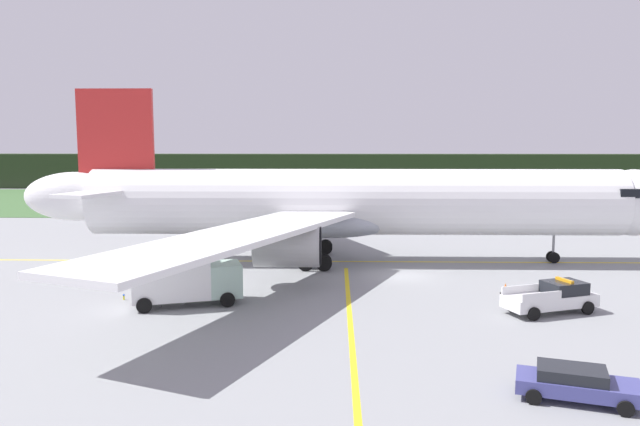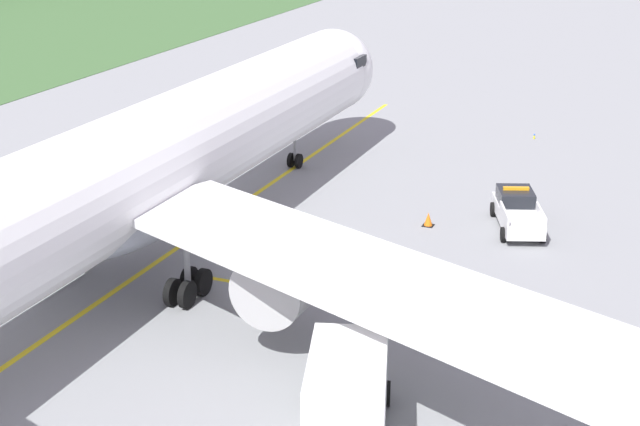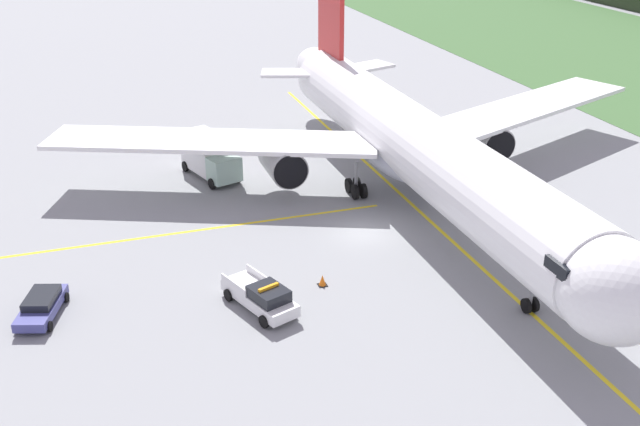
% 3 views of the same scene
% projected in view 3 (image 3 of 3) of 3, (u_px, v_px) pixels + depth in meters
% --- Properties ---
extents(ground, '(320.00, 320.00, 0.00)m').
position_uv_depth(ground, '(365.00, 232.00, 53.00)').
color(ground, gray).
extents(taxiway_centerline_main, '(68.29, 0.42, 0.01)m').
position_uv_depth(taxiway_centerline_main, '(412.00, 205.00, 57.42)').
color(taxiway_centerline_main, yellow).
rests_on(taxiway_centerline_main, ground).
extents(taxiway_centerline_spur, '(0.37, 38.68, 0.01)m').
position_uv_depth(taxiway_centerline_spur, '(121.00, 241.00, 51.76)').
color(taxiway_centerline_spur, yellow).
rests_on(taxiway_centerline_spur, ground).
extents(airliner, '(52.59, 53.96, 14.08)m').
position_uv_depth(airliner, '(412.00, 143.00, 56.05)').
color(airliner, white).
rests_on(airliner, ground).
extents(ops_pickup_truck, '(5.80, 3.70, 1.94)m').
position_uv_depth(ops_pickup_truck, '(261.00, 296.00, 43.28)').
color(ops_pickup_truck, silver).
rests_on(ops_pickup_truck, ground).
extents(catering_truck, '(6.86, 4.25, 3.71)m').
position_uv_depth(catering_truck, '(209.00, 156.00, 62.02)').
color(catering_truck, '#A1C2B1').
rests_on(catering_truck, ground).
extents(staff_car, '(4.82, 3.09, 1.30)m').
position_uv_depth(staff_car, '(42.00, 305.00, 42.78)').
color(staff_car, '#3E4083').
rests_on(staff_car, ground).
extents(apron_cone, '(0.58, 0.58, 0.72)m').
position_uv_depth(apron_cone, '(322.00, 280.00, 46.07)').
color(apron_cone, black).
rests_on(apron_cone, ground).
extents(taxiway_edge_light_west, '(0.12, 0.12, 0.37)m').
position_uv_depth(taxiway_edge_light_west, '(214.00, 157.00, 66.49)').
color(taxiway_edge_light_west, yellow).
rests_on(taxiway_edge_light_west, ground).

